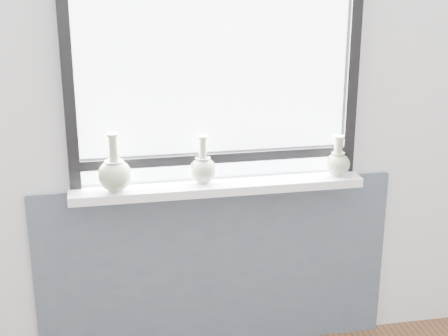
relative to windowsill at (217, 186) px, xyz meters
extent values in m
cube|color=silver|center=(0.00, 0.10, 0.42)|extent=(3.60, 0.02, 2.60)
cube|color=#4C5864|center=(0.00, 0.07, -0.45)|extent=(1.70, 0.03, 0.86)
cube|color=white|center=(0.00, 0.00, 0.00)|extent=(1.32, 0.18, 0.04)
cube|color=black|center=(-0.62, 0.05, 0.55)|extent=(0.05, 0.06, 1.05)
cube|color=black|center=(0.62, 0.05, 0.55)|extent=(0.05, 0.06, 1.05)
cube|color=black|center=(0.00, 0.05, 0.12)|extent=(1.20, 0.05, 0.04)
cube|color=white|center=(0.00, 0.08, 0.52)|extent=(1.20, 0.01, 1.00)
cylinder|color=#A4B090|center=(-0.46, -0.02, 0.02)|extent=(0.07, 0.07, 0.01)
ellipsoid|color=#A4B090|center=(-0.46, -0.02, 0.09)|extent=(0.15, 0.15, 0.14)
cone|color=#A4B090|center=(-0.46, -0.02, 0.14)|extent=(0.08, 0.08, 0.03)
cylinder|color=#A4B090|center=(-0.46, -0.02, 0.20)|extent=(0.04, 0.04, 0.13)
cylinder|color=#A4B090|center=(-0.46, -0.02, 0.27)|extent=(0.05, 0.05, 0.01)
cylinder|color=#A4B090|center=(-0.06, 0.01, 0.02)|extent=(0.06, 0.06, 0.01)
ellipsoid|color=#A4B090|center=(-0.06, 0.01, 0.08)|extent=(0.12, 0.12, 0.11)
cone|color=#A4B090|center=(-0.06, 0.01, 0.12)|extent=(0.07, 0.07, 0.03)
cylinder|color=#A4B090|center=(-0.06, 0.01, 0.17)|extent=(0.03, 0.03, 0.11)
cylinder|color=#A4B090|center=(-0.06, 0.01, 0.23)|extent=(0.05, 0.05, 0.01)
cylinder|color=#A4B090|center=(0.56, -0.01, 0.02)|extent=(0.05, 0.05, 0.01)
ellipsoid|color=#A4B090|center=(0.56, -0.01, 0.07)|extent=(0.11, 0.11, 0.10)
cone|color=#A4B090|center=(0.56, -0.01, 0.11)|extent=(0.06, 0.06, 0.03)
cylinder|color=#A4B090|center=(0.56, -0.01, 0.15)|extent=(0.04, 0.04, 0.09)
cylinder|color=#A4B090|center=(0.56, -0.01, 0.20)|extent=(0.05, 0.05, 0.01)
camera|label=1|loc=(-0.51, -2.85, 1.09)|focal=55.00mm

